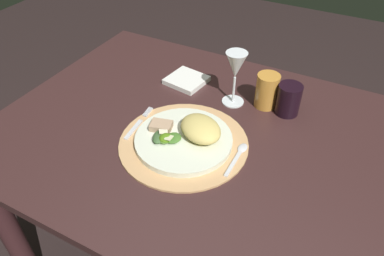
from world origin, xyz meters
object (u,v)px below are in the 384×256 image
object	(u,v)px
dinner_plate	(184,140)
wine_glass	(236,68)
fork	(138,124)
amber_tumbler	(267,91)
dining_table	(205,167)
spoon	(239,154)
dark_tumbler	(288,99)
napkin	(187,80)

from	to	relation	value
dinner_plate	wine_glass	world-z (taller)	wine_glass
fork	amber_tumbler	distance (m)	0.41
dining_table	dinner_plate	bearing A→B (deg)	-118.74
fork	spoon	size ratio (longest dim) A/B	1.17
spoon	dining_table	bearing A→B (deg)	160.30
dining_table	dark_tumbler	bearing A→B (deg)	49.93
wine_glass	dark_tumbler	world-z (taller)	wine_glass
dinner_plate	spoon	xyz separation A→B (m)	(0.16, 0.02, -0.01)
fork	napkin	bearing A→B (deg)	87.29
dark_tumbler	napkin	bearing A→B (deg)	178.84
dining_table	wine_glass	xyz separation A→B (m)	(0.01, 0.18, 0.26)
dining_table	fork	xyz separation A→B (m)	(-0.19, -0.06, 0.14)
dining_table	fork	size ratio (longest dim) A/B	7.72
wine_glass	dark_tumbler	xyz separation A→B (m)	(0.17, 0.03, -0.08)
spoon	napkin	distance (m)	0.39
dinner_plate	napkin	distance (m)	0.32
fork	wine_glass	bearing A→B (deg)	50.80
wine_glass	napkin	bearing A→B (deg)	169.84
dining_table	dinner_plate	world-z (taller)	dinner_plate
dining_table	fork	world-z (taller)	fork
fork	amber_tumbler	world-z (taller)	amber_tumbler
napkin	dark_tumbler	bearing A→B (deg)	-1.16
dining_table	dark_tumbler	xyz separation A→B (m)	(0.17, 0.21, 0.18)
napkin	wine_glass	distance (m)	0.22
dining_table	dark_tumbler	size ratio (longest dim) A/B	12.65
dinner_plate	fork	world-z (taller)	dinner_plate
wine_glass	dining_table	bearing A→B (deg)	-92.23
napkin	wine_glass	xyz separation A→B (m)	(0.19, -0.03, 0.12)
dark_tumbler	wine_glass	bearing A→B (deg)	-171.07
napkin	wine_glass	size ratio (longest dim) A/B	0.70
dinner_plate	dark_tumbler	size ratio (longest dim) A/B	2.78
amber_tumbler	wine_glass	bearing A→B (deg)	-161.84
amber_tumbler	dark_tumbler	distance (m)	0.07
fork	spoon	xyz separation A→B (m)	(0.31, 0.02, -0.00)
spoon	dinner_plate	bearing A→B (deg)	-170.95
dark_tumbler	spoon	bearing A→B (deg)	-102.57
fork	wine_glass	size ratio (longest dim) A/B	0.91
amber_tumbler	dining_table	bearing A→B (deg)	-115.99
dinner_plate	spoon	world-z (taller)	dinner_plate
wine_glass	amber_tumbler	xyz separation A→B (m)	(0.10, 0.03, -0.07)
amber_tumbler	dark_tumbler	xyz separation A→B (m)	(0.07, -0.01, -0.01)
dinner_plate	amber_tumbler	xyz separation A→B (m)	(0.14, 0.28, 0.04)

